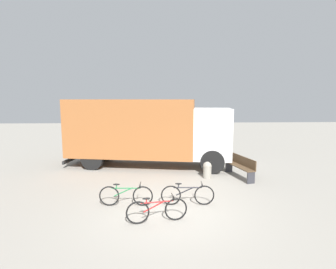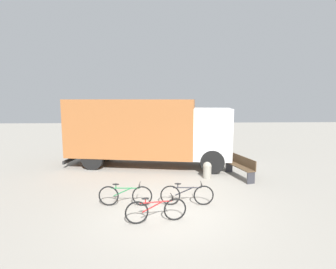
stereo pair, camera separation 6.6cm
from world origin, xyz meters
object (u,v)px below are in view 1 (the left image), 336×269
Objects in this scene: delivery_truck at (146,129)px; bicycle_far at (187,195)px; park_bench at (241,166)px; bicycle_middle at (157,210)px; bicycle_near at (126,195)px; bollard_near_bench at (207,169)px.

delivery_truck is 4.85× the size of bicycle_far.
bicycle_middle is (-3.67, -4.04, -0.18)m from park_bench.
bicycle_middle is (0.99, -1.18, 0.00)m from bicycle_near.
park_bench reaches higher than bicycle_far.
park_bench is 5.47m from bicycle_middle.
bicycle_far reaches higher than bollard_near_bench.
bicycle_near is 1.00× the size of bicycle_far.
bicycle_far is (0.99, 1.15, 0.00)m from bicycle_middle.
delivery_truck reaches higher than bicycle_near.
park_bench is at bearing 49.63° from bicycle_far.
park_bench is at bearing 0.66° from bollard_near_bench.
bicycle_middle is at bearing -75.87° from delivery_truck.
delivery_truck is at bearing 141.60° from bollard_near_bench.
delivery_truck reaches higher than bicycle_far.
bollard_near_bench is (2.20, 4.02, 0.03)m from bicycle_middle.
bollard_near_bench is (-1.48, -0.02, -0.15)m from park_bench.
bicycle_near is at bearing -86.11° from delivery_truck.
park_bench is 5.48m from bicycle_near.
bicycle_middle is 0.99× the size of bicycle_far.
bicycle_near is 1.01× the size of bicycle_middle.
bicycle_far is at bearing 39.82° from bicycle_middle.
park_bench is (4.17, -2.12, -1.36)m from delivery_truck.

